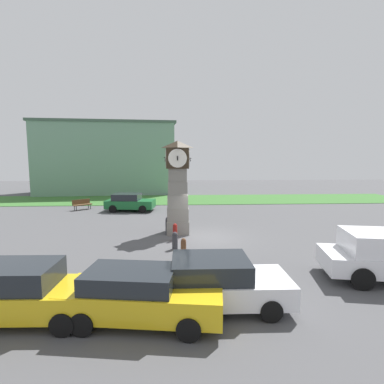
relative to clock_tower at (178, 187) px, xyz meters
The scene contains 13 objects.
ground_plane 3.44m from the clock_tower, 36.33° to the right, with size 83.73×83.73×0.00m, color #4C4C4F.
clock_tower is the anchor object (origin of this frame).
bollard_near_tower 2.42m from the clock_tower, 151.04° to the right, with size 0.24×0.24×1.05m.
bollard_mid_row 2.88m from the clock_tower, 95.73° to the right, with size 0.25×0.25×0.97m.
bollard_far_row 4.02m from the clock_tower, 93.00° to the right, with size 0.28×0.28×0.89m.
bollard_end_row 5.22m from the clock_tower, 87.18° to the right, with size 0.25×0.25×0.96m.
car_navy_sedan 10.79m from the clock_tower, 115.32° to the right, with size 4.54×2.03×1.63m.
car_near_tower 10.14m from the clock_tower, 96.64° to the right, with size 4.71×2.34×1.51m.
car_by_building 9.43m from the clock_tower, 82.65° to the right, with size 4.31×2.15×1.56m.
car_far_lot 9.00m from the clock_tower, 118.00° to the left, with size 4.25×2.40×1.50m.
bench 12.21m from the clock_tower, 134.51° to the left, with size 1.55×1.46×0.90m.
warehouse_blue_far 23.10m from the clock_tower, 112.62° to the left, with size 17.71×8.90×8.97m.
grass_verge_far 14.48m from the clock_tower, 91.47° to the left, with size 50.24×7.30×0.04m, color #386B2D.
Camera 1 is at (-1.65, -16.83, 4.67)m, focal length 28.00 mm.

